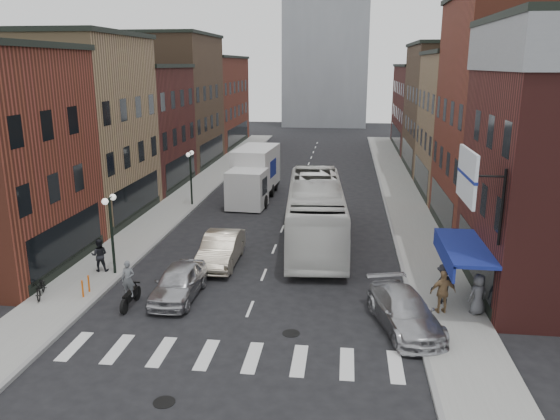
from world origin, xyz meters
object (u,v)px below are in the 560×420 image
object	(u,v)px
billboard_sign	(469,178)
bike_rack	(86,286)
streetlamp_far	(191,168)
ped_left_solo	(99,255)
ped_right_a	(444,284)
ped_right_c	(478,294)
curb_car	(405,311)
streetlamp_near	(111,220)
transit_bus	(315,212)
parked_bicycle	(41,287)
ped_right_b	(443,292)
motorcycle_rider	(129,286)
box_truck	(254,175)
sedan_left_near	(179,282)
sedan_left_far	(221,249)

from	to	relation	value
billboard_sign	bike_rack	distance (m)	17.14
streetlamp_far	ped_left_solo	bearing A→B (deg)	-93.44
ped_right_a	ped_right_c	bearing A→B (deg)	122.41
streetlamp_far	curb_car	xyz separation A→B (m)	(13.86, -18.00, -2.18)
billboard_sign	ped_left_solo	distance (m)	17.96
ped_left_solo	ped_right_a	world-z (taller)	ped_right_a
ped_left_solo	ped_right_c	distance (m)	18.02
streetlamp_near	curb_car	distance (m)	14.59
transit_bus	parked_bicycle	size ratio (longest dim) A/B	7.90
transit_bus	parked_bicycle	bearing A→B (deg)	-144.36
billboard_sign	ped_right_c	distance (m)	5.28
transit_bus	ped_right_b	size ratio (longest dim) A/B	7.22
ped_right_c	bike_rack	bearing A→B (deg)	-26.12
streetlamp_far	curb_car	size ratio (longest dim) A/B	0.82
motorcycle_rider	ped_right_c	distance (m)	14.82
box_truck	ped_right_a	distance (m)	21.70
motorcycle_rider	ped_right_b	xyz separation A→B (m)	(13.36, 0.79, 0.08)
transit_bus	ped_right_a	distance (m)	10.27
transit_bus	motorcycle_rider	bearing A→B (deg)	-130.78
bike_rack	motorcycle_rider	xyz separation A→B (m)	(2.38, -0.74, 0.45)
streetlamp_far	box_truck	world-z (taller)	streetlamp_far
streetlamp_far	ped_left_solo	world-z (taller)	streetlamp_far
box_truck	ped_right_b	size ratio (longest dim) A/B	4.94
streetlamp_far	sedan_left_near	xyz separation A→B (m)	(4.01, -16.24, -2.15)
transit_bus	curb_car	distance (m)	11.45
box_truck	ped_right_c	xyz separation A→B (m)	(12.73, -19.34, -0.91)
motorcycle_rider	parked_bicycle	xyz separation A→B (m)	(-4.27, 0.27, -0.40)
billboard_sign	streetlamp_near	world-z (taller)	billboard_sign
ped_right_b	ped_right_c	world-z (taller)	ped_right_b
bike_rack	transit_bus	size ratio (longest dim) A/B	0.06
motorcycle_rider	transit_bus	world-z (taller)	transit_bus
bike_rack	billboard_sign	bearing A→B (deg)	-2.83
sedan_left_far	ped_right_b	size ratio (longest dim) A/B	2.72
transit_bus	sedan_left_far	bearing A→B (deg)	-141.78
streetlamp_far	box_truck	bearing A→B (deg)	32.97
streetlamp_near	curb_car	world-z (taller)	streetlamp_near
bike_rack	box_truck	bearing A→B (deg)	77.14
curb_car	ped_right_a	bearing A→B (deg)	36.70
motorcycle_rider	curb_car	bearing A→B (deg)	-3.12
box_truck	sedan_left_near	world-z (taller)	box_truck
transit_bus	ped_right_c	xyz separation A→B (m)	(7.33, -9.18, -0.84)
ped_right_a	bike_rack	bearing A→B (deg)	-16.33
streetlamp_far	box_truck	distance (m)	5.15
ped_left_solo	transit_bus	bearing A→B (deg)	-160.87
transit_bus	box_truck	bearing A→B (deg)	113.90
curb_car	ped_right_c	xyz separation A→B (m)	(3.12, 1.41, 0.29)
box_truck	parked_bicycle	xyz separation A→B (m)	(-6.33, -19.92, -1.34)
ped_left_solo	ped_right_b	world-z (taller)	ped_right_b
sedan_left_near	ped_right_b	bearing A→B (deg)	-1.41
sedan_left_near	ped_right_b	world-z (taller)	ped_right_b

